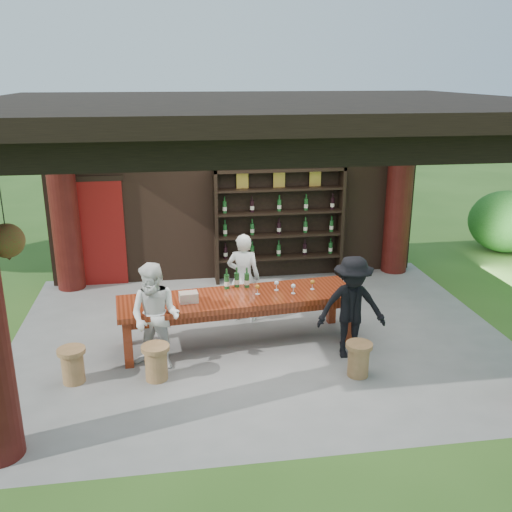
{
  "coord_description": "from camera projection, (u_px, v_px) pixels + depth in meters",
  "views": [
    {
      "loc": [
        -1.26,
        -7.82,
        3.84
      ],
      "look_at": [
        0.0,
        0.4,
        1.15
      ],
      "focal_mm": 40.0,
      "sensor_mm": 36.0,
      "label": 1
    }
  ],
  "objects": [
    {
      "name": "stool_near_left",
      "position": [
        156.0,
        362.0,
        7.4
      ],
      "size": [
        0.37,
        0.37,
        0.48
      ],
      "rotation": [
        0.0,
        0.0,
        0.14
      ],
      "color": "brown",
      "rests_on": "ground"
    },
    {
      "name": "guest_woman",
      "position": [
        155.0,
        317.0,
        7.58
      ],
      "size": [
        0.88,
        0.8,
        1.47
      ],
      "primitive_type": "imported",
      "rotation": [
        0.0,
        0.0,
        -0.42
      ],
      "color": "white",
      "rests_on": "ground"
    },
    {
      "name": "napkin_basket",
      "position": [
        189.0,
        297.0,
        8.02
      ],
      "size": [
        0.28,
        0.2,
        0.14
      ],
      "primitive_type": "cube",
      "rotation": [
        0.0,
        0.0,
        0.1
      ],
      "color": "#BF6672",
      "rests_on": "tasting_table"
    },
    {
      "name": "ground",
      "position": [
        260.0,
        335.0,
        8.72
      ],
      "size": [
        90.0,
        90.0,
        0.0
      ],
      "primitive_type": "plane",
      "color": "#2D5119",
      "rests_on": "ground"
    },
    {
      "name": "tasting_table",
      "position": [
        238.0,
        303.0,
        8.3
      ],
      "size": [
        3.51,
        1.21,
        0.75
      ],
      "rotation": [
        0.0,
        0.0,
        0.1
      ],
      "color": "#5C1E0D",
      "rests_on": "ground"
    },
    {
      "name": "pavilion",
      "position": [
        255.0,
        193.0,
        8.46
      ],
      "size": [
        7.5,
        6.0,
        3.6
      ],
      "color": "slate",
      "rests_on": "ground"
    },
    {
      "name": "table_glasses",
      "position": [
        285.0,
        287.0,
        8.38
      ],
      "size": [
        0.91,
        0.23,
        0.15
      ],
      "color": "silver",
      "rests_on": "tasting_table"
    },
    {
      "name": "guest_man",
      "position": [
        352.0,
        307.0,
        7.88
      ],
      "size": [
        1.01,
        0.65,
        1.48
      ],
      "primitive_type": "imported",
      "rotation": [
        0.0,
        0.0,
        -0.11
      ],
      "color": "black",
      "rests_on": "ground"
    },
    {
      "name": "stool_near_right",
      "position": [
        358.0,
        358.0,
        7.5
      ],
      "size": [
        0.35,
        0.35,
        0.47
      ],
      "rotation": [
        0.0,
        0.0,
        0.33
      ],
      "color": "brown",
      "rests_on": "ground"
    },
    {
      "name": "trees",
      "position": [
        496.0,
        102.0,
        9.38
      ],
      "size": [
        20.67,
        9.36,
        4.8
      ],
      "color": "#3F2819",
      "rests_on": "ground"
    },
    {
      "name": "wine_shelf",
      "position": [
        279.0,
        224.0,
        10.8
      ],
      "size": [
        2.46,
        0.37,
        2.16
      ],
      "color": "black",
      "rests_on": "ground"
    },
    {
      "name": "stool_far_left",
      "position": [
        73.0,
        364.0,
        7.34
      ],
      "size": [
        0.36,
        0.36,
        0.48
      ],
      "rotation": [
        0.0,
        0.0,
        -0.41
      ],
      "color": "brown",
      "rests_on": "ground"
    },
    {
      "name": "host",
      "position": [
        244.0,
        278.0,
        9.06
      ],
      "size": [
        0.61,
        0.49,
        1.45
      ],
      "primitive_type": "imported",
      "rotation": [
        0.0,
        0.0,
        2.83
      ],
      "color": "white",
      "rests_on": "ground"
    },
    {
      "name": "shrubs",
      "position": [
        419.0,
        280.0,
        9.45
      ],
      "size": [
        16.28,
        8.75,
        1.36
      ],
      "color": "#194C14",
      "rests_on": "ground"
    },
    {
      "name": "table_bottles",
      "position": [
        237.0,
        278.0,
        8.52
      ],
      "size": [
        0.38,
        0.13,
        0.31
      ],
      "color": "#194C1E",
      "rests_on": "tasting_table"
    }
  ]
}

